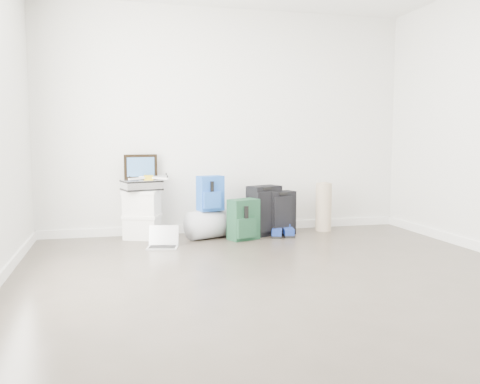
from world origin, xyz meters
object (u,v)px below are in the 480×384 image
object	(u,v)px
carry_on	(281,213)
duffel_bag	(210,224)
large_suitcase	(264,211)
laptop	(163,242)
briefcase	(142,185)
boxes_stack	(142,214)

from	to	relation	value
carry_on	duffel_bag	bearing A→B (deg)	167.92
large_suitcase	carry_on	xyz separation A→B (m)	(0.21, 0.01, -0.03)
duffel_bag	large_suitcase	world-z (taller)	large_suitcase
large_suitcase	laptop	distance (m)	1.32
carry_on	laptop	world-z (taller)	carry_on
briefcase	duffel_bag	world-z (taller)	briefcase
boxes_stack	large_suitcase	size ratio (longest dim) A/B	0.95
carry_on	laptop	distance (m)	1.51
large_suitcase	briefcase	bearing A→B (deg)	151.53
large_suitcase	laptop	bearing A→B (deg)	175.35
boxes_stack	duffel_bag	xyz separation A→B (m)	(0.76, -0.16, -0.12)
briefcase	duffel_bag	distance (m)	0.90
boxes_stack	duffel_bag	distance (m)	0.79
duffel_bag	large_suitcase	bearing A→B (deg)	-19.06
briefcase	laptop	xyz separation A→B (m)	(0.18, -0.55, -0.56)
duffel_bag	boxes_stack	bearing A→B (deg)	146.95
duffel_bag	briefcase	bearing A→B (deg)	146.95
duffel_bag	laptop	bearing A→B (deg)	-167.50
briefcase	laptop	bearing A→B (deg)	-86.02
boxes_stack	laptop	xyz separation A→B (m)	(0.18, -0.55, -0.23)
laptop	boxes_stack	bearing A→B (deg)	122.48
large_suitcase	carry_on	world-z (taller)	large_suitcase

